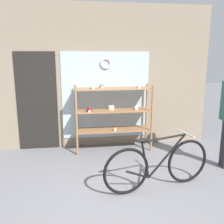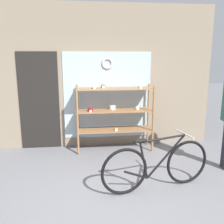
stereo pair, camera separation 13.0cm
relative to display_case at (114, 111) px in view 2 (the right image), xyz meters
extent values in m
plane|color=slate|center=(-0.31, -2.16, -0.87)|extent=(30.00, 30.00, 0.00)
cube|color=gray|center=(-0.31, 0.37, 0.68)|extent=(5.11, 0.08, 3.10)
cube|color=#A3B7C1|center=(-0.11, 0.32, 0.28)|extent=(1.92, 0.02, 1.90)
cube|color=black|center=(-1.59, 0.31, 0.18)|extent=(0.84, 0.03, 2.10)
torus|color=#B7B7BC|center=(-0.11, 0.30, 0.98)|extent=(0.26, 0.06, 0.26)
cylinder|color=#8E6642|center=(-0.78, -0.21, -0.16)|extent=(0.04, 0.04, 1.41)
cylinder|color=#8E6642|center=(0.80, -0.21, -0.16)|extent=(0.04, 0.04, 1.41)
cylinder|color=#8E6642|center=(-0.78, 0.21, -0.16)|extent=(0.04, 0.04, 1.41)
cylinder|color=#8E6642|center=(0.80, 0.21, -0.16)|extent=(0.04, 0.04, 1.41)
cube|color=#8E6642|center=(0.01, 0.00, -0.42)|extent=(1.62, 0.46, 0.02)
cube|color=#8E6642|center=(0.01, 0.00, 0.01)|extent=(1.62, 0.46, 0.02)
cube|color=#8E6642|center=(0.01, 0.00, 0.47)|extent=(1.62, 0.46, 0.02)
ellipsoid|color=beige|center=(0.50, 0.02, 0.05)|extent=(0.09, 0.08, 0.06)
cube|color=white|center=(0.50, -0.04, 0.03)|extent=(0.05, 0.00, 0.04)
cylinder|color=maroon|center=(-0.50, -0.08, 0.06)|extent=(0.11, 0.11, 0.09)
cube|color=white|center=(-0.50, -0.14, 0.03)|extent=(0.05, 0.00, 0.04)
ellipsoid|color=tan|center=(0.54, -0.05, 0.51)|extent=(0.09, 0.08, 0.06)
cube|color=white|center=(0.54, -0.10, 0.50)|extent=(0.05, 0.00, 0.04)
cylinder|color=beige|center=(-0.03, 0.09, 0.06)|extent=(0.14, 0.14, 0.08)
cube|color=white|center=(-0.03, 0.02, 0.03)|extent=(0.05, 0.00, 0.04)
ellipsoid|color=brown|center=(-0.22, 0.12, 0.52)|extent=(0.11, 0.09, 0.07)
cube|color=white|center=(-0.22, 0.06, 0.50)|extent=(0.05, 0.00, 0.04)
ellipsoid|color=#AD7F4C|center=(0.03, -0.08, -0.38)|extent=(0.08, 0.07, 0.05)
cube|color=white|center=(0.03, -0.13, -0.39)|extent=(0.05, 0.00, 0.04)
torus|color=#B27A42|center=(-0.42, -0.01, 0.50)|extent=(0.13, 0.13, 0.04)
cube|color=white|center=(-0.42, -0.08, 0.50)|extent=(0.05, 0.00, 0.04)
torus|color=black|center=(-0.08, -1.83, -0.51)|extent=(0.71, 0.19, 0.72)
torus|color=black|center=(0.96, -1.62, -0.51)|extent=(0.71, 0.19, 0.72)
cylinder|color=black|center=(0.58, -1.70, -0.36)|extent=(0.63, 0.16, 0.64)
cylinder|color=black|center=(0.51, -1.71, -0.07)|extent=(0.74, 0.18, 0.07)
cylinder|color=black|center=(0.22, -1.77, -0.38)|extent=(0.17, 0.06, 0.59)
cylinder|color=black|center=(0.10, -1.80, -0.59)|extent=(0.38, 0.11, 0.19)
ellipsoid|color=black|center=(0.15, -1.79, -0.06)|extent=(0.23, 0.13, 0.06)
cylinder|color=#B2B2B7|center=(0.88, -1.64, -0.03)|extent=(0.11, 0.46, 0.02)
camera|label=1|loc=(-0.78, -5.12, 1.13)|focal=40.00mm
camera|label=2|loc=(-0.66, -5.14, 1.13)|focal=40.00mm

